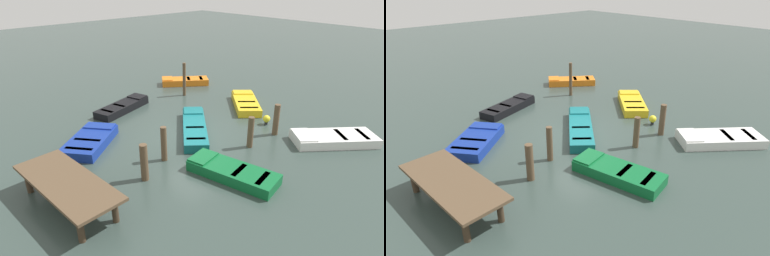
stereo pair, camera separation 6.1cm
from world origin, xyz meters
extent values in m
plane|color=#33423D|center=(0.00, 0.00, 0.00)|extent=(80.00, 80.00, 0.00)
cube|color=brown|center=(-1.12, 6.34, 0.90)|extent=(4.30, 1.89, 0.10)
cylinder|color=#3C2E20|center=(0.52, 7.02, 0.42)|extent=(0.20, 0.20, 0.85)
cylinder|color=#3C2E20|center=(0.59, 5.90, 0.42)|extent=(0.20, 0.20, 0.85)
cylinder|color=#3C2E20|center=(-2.84, 6.79, 0.42)|extent=(0.20, 0.20, 0.85)
cylinder|color=#3C2E20|center=(-2.76, 5.67, 0.42)|extent=(0.20, 0.20, 0.85)
cube|color=navy|center=(2.21, 3.93, 0.20)|extent=(2.96, 3.17, 0.40)
cube|color=silver|center=(2.21, 3.93, 0.34)|extent=(2.43, 2.63, 0.04)
cube|color=navy|center=(2.91, 3.05, 0.43)|extent=(1.44, 1.33, 0.06)
cube|color=#A4A49F|center=(2.08, 4.10, 0.38)|extent=(1.03, 0.88, 0.04)
cube|color=#A4A49F|center=(1.58, 4.71, 0.38)|extent=(1.03, 0.88, 0.04)
cube|color=gold|center=(0.58, -4.60, 0.20)|extent=(3.18, 3.06, 0.40)
cube|color=#4C3319|center=(0.58, -4.60, 0.34)|extent=(2.64, 2.54, 0.04)
cube|color=gold|center=(1.50, -5.44, 0.43)|extent=(1.26, 1.28, 0.06)
cube|color=#42301E|center=(0.40, -4.44, 0.38)|extent=(0.79, 0.84, 0.04)
cube|color=#42301E|center=(-0.25, -3.84, 0.38)|extent=(0.79, 0.84, 0.04)
cube|color=orange|center=(5.96, -4.90, 0.20)|extent=(2.67, 3.08, 0.40)
cube|color=black|center=(5.96, -4.90, 0.34)|extent=(2.21, 2.57, 0.04)
cube|color=orange|center=(6.66, -3.95, 0.43)|extent=(1.18, 1.12, 0.06)
cube|color=black|center=(5.82, -5.08, 0.38)|extent=(0.80, 0.66, 0.04)
cube|color=black|center=(5.33, -5.75, 0.38)|extent=(0.80, 0.66, 0.04)
cube|color=#0F602D|center=(-3.56, 1.29, 0.20)|extent=(3.48, 1.87, 0.40)
cube|color=orange|center=(-3.56, 1.29, 0.34)|extent=(2.94, 1.51, 0.04)
cube|color=#0F602D|center=(-2.30, 1.56, 0.43)|extent=(0.94, 1.22, 0.06)
cube|color=#B06E1E|center=(-3.81, 1.24, 0.38)|extent=(0.39, 0.97, 0.04)
cube|color=#B06E1E|center=(-4.70, 1.06, 0.38)|extent=(0.39, 0.97, 0.04)
cube|color=#14666B|center=(0.14, -0.29, 0.20)|extent=(3.84, 3.52, 0.40)
cube|color=beige|center=(0.14, -0.29, 0.34)|extent=(3.22, 2.93, 0.04)
cube|color=#14666B|center=(1.38, -1.35, 0.43)|extent=(1.31, 1.31, 0.06)
cube|color=#9B9789|center=(-0.09, -0.09, 0.38)|extent=(0.68, 0.75, 0.04)
cube|color=#9B9789|center=(-0.96, 0.66, 0.38)|extent=(0.68, 0.75, 0.04)
cube|color=black|center=(4.73, 0.73, 0.20)|extent=(1.93, 3.45, 0.40)
cube|color=gray|center=(4.73, 0.73, 0.34)|extent=(1.58, 2.91, 0.04)
cube|color=black|center=(5.11, -0.50, 0.43)|extent=(1.08, 0.96, 0.06)
cube|color=#776E5D|center=(4.66, 0.97, 0.38)|extent=(0.81, 0.42, 0.04)
cube|color=#776E5D|center=(4.40, 1.83, 0.38)|extent=(0.81, 0.42, 0.04)
cube|color=silver|center=(-4.79, -4.01, 0.20)|extent=(3.33, 3.63, 0.40)
cube|color=#334772|center=(-4.79, -4.01, 0.34)|extent=(2.75, 3.02, 0.04)
cube|color=silver|center=(-3.92, -2.95, 0.43)|extent=(1.48, 1.41, 0.06)
cube|color=navy|center=(-4.96, -4.22, 0.38)|extent=(0.98, 0.86, 0.04)
cube|color=navy|center=(-5.57, -4.97, 0.38)|extent=(0.98, 0.86, 0.04)
cylinder|color=brown|center=(-1.53, 3.72, 0.71)|extent=(0.28, 0.28, 1.42)
cylinder|color=brown|center=(-2.55, -2.84, 0.73)|extent=(0.26, 0.26, 1.46)
cylinder|color=brown|center=(-2.52, -1.02, 0.69)|extent=(0.25, 0.25, 1.38)
cylinder|color=brown|center=(4.34, -3.40, 1.00)|extent=(0.19, 0.19, 1.99)
cylinder|color=brown|center=(-0.91, 2.34, 0.72)|extent=(0.24, 0.24, 1.44)
cylinder|color=#262626|center=(-1.62, -3.47, 0.06)|extent=(0.16, 0.16, 0.12)
sphere|color=yellow|center=(-1.62, -3.47, 0.30)|extent=(0.36, 0.36, 0.36)
camera|label=1|loc=(-10.09, 9.36, 6.76)|focal=31.21mm
camera|label=2|loc=(-10.13, 9.32, 6.76)|focal=31.21mm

